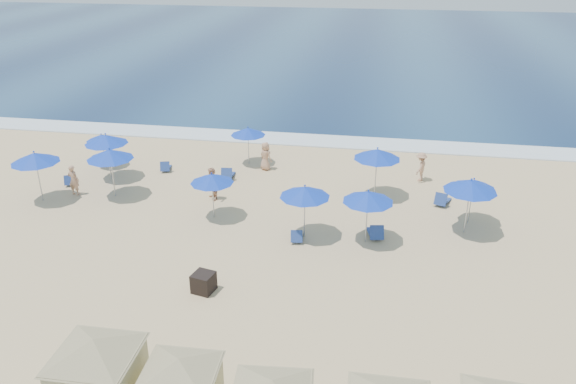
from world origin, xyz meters
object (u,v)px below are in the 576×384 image
(beachgoer_3, at_px, (266,156))
(umbrella_1, at_px, (35,158))
(umbrella_8, at_px, (368,197))
(cabana_1, at_px, (181,384))
(umbrella_5, at_px, (212,178))
(umbrella_3, at_px, (110,154))
(umbrella_6, at_px, (305,192))
(trash_bin, at_px, (204,282))
(cabana_0, at_px, (98,367))
(umbrella_2, at_px, (102,138))
(umbrella_10, at_px, (473,184))
(beachgoer_2, at_px, (421,167))
(umbrella_4, at_px, (248,131))
(umbrella_0, at_px, (106,139))
(umbrella_7, at_px, (377,154))
(beachgoer_1, at_px, (212,184))
(beachgoer_0, at_px, (74,180))

(beachgoer_3, bearing_deg, umbrella_1, 64.86)
(umbrella_8, bearing_deg, umbrella_1, 174.78)
(cabana_1, xyz_separation_m, umbrella_5, (-2.88, 12.52, 0.58))
(cabana_1, bearing_deg, umbrella_3, 121.92)
(umbrella_6, bearing_deg, beachgoer_3, 113.87)
(trash_bin, distance_m, cabana_1, 6.63)
(cabana_0, distance_m, umbrella_2, 19.94)
(umbrella_10, bearing_deg, beachgoer_3, 155.03)
(cabana_1, distance_m, beachgoer_2, 20.21)
(umbrella_4, bearing_deg, umbrella_1, -143.49)
(cabana_0, xyz_separation_m, umbrella_0, (-7.63, 16.17, 0.71))
(cabana_0, distance_m, umbrella_7, 17.76)
(cabana_1, xyz_separation_m, beachgoer_3, (-1.68, 19.05, -0.63))
(umbrella_2, relative_size, umbrella_8, 0.81)
(cabana_1, distance_m, umbrella_0, 19.10)
(cabana_0, bearing_deg, umbrella_6, 69.88)
(umbrella_0, bearing_deg, cabana_0, -64.76)
(umbrella_2, relative_size, umbrella_4, 0.87)
(umbrella_3, height_order, umbrella_6, umbrella_3)
(trash_bin, xyz_separation_m, umbrella_3, (-7.27, 7.63, 1.97))
(cabana_0, bearing_deg, cabana_1, -1.51)
(beachgoer_2, xyz_separation_m, beachgoer_3, (-8.86, 0.17, 0.01))
(umbrella_1, bearing_deg, umbrella_8, -5.22)
(umbrella_3, height_order, beachgoer_2, umbrella_3)
(cabana_1, height_order, umbrella_8, cabana_1)
(umbrella_10, height_order, beachgoer_2, umbrella_10)
(trash_bin, distance_m, umbrella_4, 13.57)
(umbrella_5, relative_size, umbrella_7, 0.86)
(umbrella_7, relative_size, beachgoer_2, 1.67)
(trash_bin, distance_m, umbrella_10, 13.22)
(umbrella_8, bearing_deg, beachgoer_3, 128.72)
(umbrella_1, relative_size, umbrella_4, 1.16)
(umbrella_5, bearing_deg, cabana_0, -87.82)
(umbrella_5, distance_m, umbrella_8, 7.48)
(cabana_0, relative_size, umbrella_6, 1.76)
(cabana_0, distance_m, beachgoer_2, 21.14)
(umbrella_6, height_order, beachgoer_2, umbrella_6)
(umbrella_5, height_order, umbrella_7, umbrella_7)
(umbrella_4, height_order, umbrella_7, umbrella_7)
(umbrella_7, xyz_separation_m, beachgoer_2, (2.44, 2.59, -1.56))
(umbrella_6, distance_m, umbrella_10, 7.96)
(umbrella_3, bearing_deg, beachgoer_1, 5.01)
(umbrella_1, bearing_deg, beachgoer_2, 17.23)
(umbrella_0, distance_m, beachgoer_0, 2.95)
(cabana_1, distance_m, umbrella_7, 17.00)
(umbrella_6, relative_size, umbrella_8, 1.01)
(umbrella_2, distance_m, beachgoer_0, 4.21)
(umbrella_6, height_order, beachgoer_3, umbrella_6)
(cabana_1, xyz_separation_m, umbrella_3, (-8.73, 14.01, 0.89))
(umbrella_2, height_order, umbrella_4, umbrella_4)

